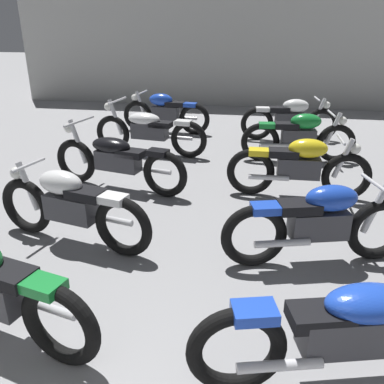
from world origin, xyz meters
name	(u,v)px	position (x,y,z in m)	size (l,w,h in m)	color
back_wall	(238,40)	(0.00, 12.12, 1.80)	(12.63, 0.24, 3.60)	#B2B2AD
motorcycle_left_row_2	(70,205)	(-1.28, 3.90, 0.46)	(1.94, 0.64, 0.88)	black
motorcycle_left_row_3	(117,159)	(-1.30, 5.51, 0.45)	(2.14, 0.77, 0.97)	black
motorcycle_left_row_4	(149,130)	(-1.28, 7.23, 0.45)	(2.17, 0.68, 0.97)	black
motorcycle_left_row_5	(165,112)	(-1.34, 8.81, 0.46)	(1.97, 0.48, 0.88)	black
motorcycle_right_row_1	(353,329)	(1.37, 2.41, 0.45)	(2.13, 0.84, 0.97)	black
motorcycle_right_row_2	(320,222)	(1.34, 3.94, 0.46)	(1.93, 0.70, 0.88)	black
motorcycle_right_row_3	(299,166)	(1.27, 5.63, 0.46)	(1.97, 0.48, 0.88)	black
motorcycle_right_row_4	(299,136)	(1.39, 7.24, 0.46)	(1.97, 0.51, 0.88)	black
motorcycle_right_row_5	(290,118)	(1.31, 8.60, 0.46)	(1.97, 0.52, 0.88)	black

